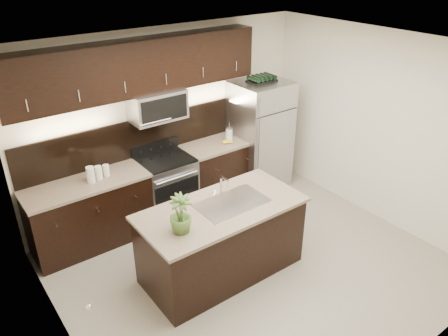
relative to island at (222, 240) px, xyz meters
name	(u,v)px	position (x,y,z in m)	size (l,w,h in m)	color
ground	(253,266)	(0.36, -0.18, -0.47)	(4.50, 4.50, 0.00)	gray
room_walls	(252,149)	(0.25, -0.22, 1.22)	(4.52, 4.02, 2.71)	silver
counter_run	(154,191)	(-0.09, 1.51, 0.00)	(3.51, 0.65, 0.94)	black
upper_fixtures	(141,75)	(-0.07, 1.66, 1.67)	(3.49, 0.40, 1.66)	black
island	(222,240)	(0.00, 0.00, 0.00)	(1.96, 0.96, 0.94)	black
sink_faucet	(231,201)	(0.15, 0.01, 0.48)	(0.84, 0.50, 0.28)	silver
refrigerator	(259,135)	(1.83, 1.45, 0.41)	(0.85, 0.77, 1.77)	#B2B2B7
wine_rack	(262,79)	(1.83, 1.45, 1.35)	(0.44, 0.27, 0.10)	black
plant	(181,214)	(-0.62, -0.13, 0.69)	(0.24, 0.24, 0.43)	#3E5A24
canisters	(97,173)	(-0.90, 1.48, 0.56)	(0.32, 0.15, 0.22)	silver
french_press	(229,134)	(1.22, 1.46, 0.58)	(0.11, 0.11, 0.30)	silver
bananas	(224,142)	(1.10, 1.43, 0.49)	(0.16, 0.13, 0.05)	gold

